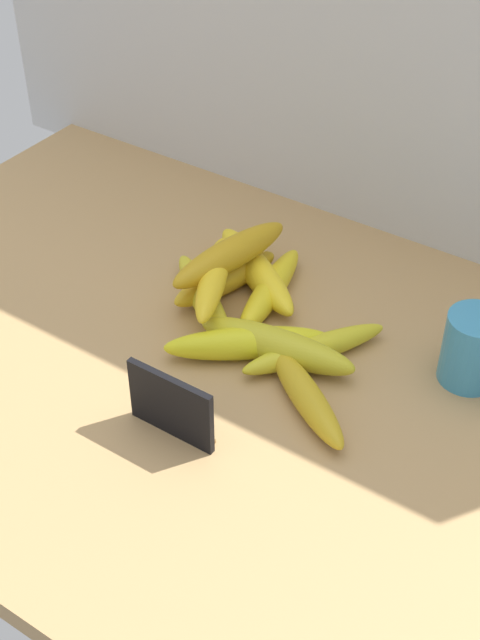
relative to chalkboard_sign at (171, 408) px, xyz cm
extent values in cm
cube|color=tan|center=(-5.40, 11.68, -5.36)|extent=(110.00, 76.00, 3.00)
cube|color=silver|center=(-5.40, 50.68, 28.14)|extent=(130.00, 2.00, 70.00)
cube|color=black|center=(0.00, -0.07, 0.34)|extent=(11.00, 0.80, 8.40)
cube|color=olive|center=(0.00, 0.73, -3.56)|extent=(9.90, 1.20, 0.60)
cylinder|color=teal|center=(23.87, 26.77, 0.73)|extent=(7.13, 7.13, 9.17)
ellipsoid|color=gold|center=(10.38, 11.28, -2.11)|extent=(16.46, 12.63, 3.49)
ellipsoid|color=yellow|center=(-3.70, 26.11, -2.06)|extent=(7.11, 19.86, 3.59)
ellipsoid|color=gold|center=(-9.89, 24.89, -1.89)|extent=(8.51, 17.50, 3.94)
ellipsoid|color=yellow|center=(-7.40, 28.52, -1.73)|extent=(20.06, 14.73, 4.26)
ellipsoid|color=gold|center=(-9.80, 19.81, -2.12)|extent=(18.35, 14.94, 3.47)
ellipsoid|color=gold|center=(6.96, 19.49, -2.26)|extent=(12.85, 18.41, 3.20)
ellipsoid|color=yellow|center=(-0.12, 15.41, -1.82)|extent=(18.54, 16.12, 4.07)
ellipsoid|color=gold|center=(3.13, 16.82, -1.66)|extent=(20.75, 7.12, 4.40)
ellipsoid|color=yellow|center=(-8.75, 20.49, 1.33)|extent=(10.88, 17.64, 3.42)
ellipsoid|color=#BF9018|center=(-9.27, 25.05, 2.19)|extent=(8.19, 20.07, 4.22)
camera|label=1|loc=(43.80, -52.01, 68.20)|focal=49.03mm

